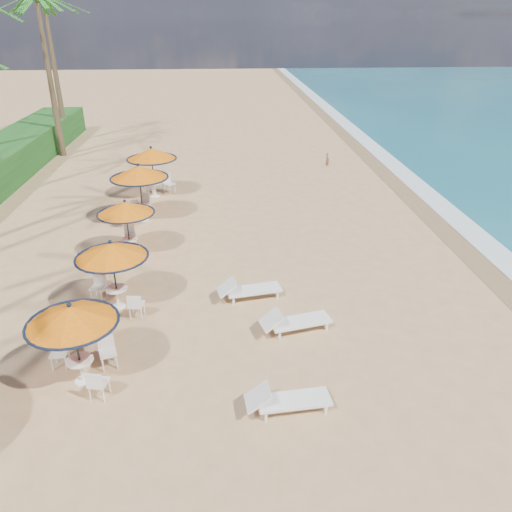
{
  "coord_description": "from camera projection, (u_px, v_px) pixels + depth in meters",
  "views": [
    {
      "loc": [
        -1.17,
        -10.13,
        8.33
      ],
      "look_at": [
        -0.16,
        4.52,
        1.2
      ],
      "focal_mm": 35.0,
      "sensor_mm": 36.0,
      "label": 1
    }
  ],
  "objects": [
    {
      "name": "station_2",
      "position": [
        125.0,
        213.0,
        18.48
      ],
      "size": [
        2.14,
        2.22,
        2.23
      ],
      "color": "black",
      "rests_on": "ground"
    },
    {
      "name": "station_4",
      "position": [
        152.0,
        160.0,
        24.58
      ],
      "size": [
        2.47,
        2.47,
        2.57
      ],
      "color": "black",
      "rests_on": "ground"
    },
    {
      "name": "wetsand_band",
      "position": [
        438.0,
        221.0,
        22.3
      ],
      "size": [
        1.4,
        140.0,
        0.02
      ],
      "primitive_type": "cube",
      "color": "olive",
      "rests_on": "ground"
    },
    {
      "name": "palm_6",
      "position": [
        38.0,
        7.0,
        28.9
      ],
      "size": [
        5.0,
        5.0,
        9.53
      ],
      "color": "brown",
      "rests_on": "ground"
    },
    {
      "name": "station_0",
      "position": [
        74.0,
        324.0,
        11.87
      ],
      "size": [
        2.21,
        2.21,
        2.3
      ],
      "color": "black",
      "rests_on": "ground"
    },
    {
      "name": "palm_7",
      "position": [
        45.0,
        8.0,
        32.05
      ],
      "size": [
        5.0,
        5.0,
        9.49
      ],
      "color": "brown",
      "rests_on": "ground"
    },
    {
      "name": "lounger_near",
      "position": [
        285.0,
        399.0,
        11.49
      ],
      "size": [
        2.04,
        0.81,
        0.71
      ],
      "rotation": [
        0.0,
        0.0,
        0.1
      ],
      "color": "white",
      "rests_on": "ground"
    },
    {
      "name": "ground",
      "position": [
        274.0,
        374.0,
        12.8
      ],
      "size": [
        160.0,
        160.0,
        0.0
      ],
      "primitive_type": "plane",
      "color": "tan",
      "rests_on": "ground"
    },
    {
      "name": "foam_strip",
      "position": [
        458.0,
        221.0,
        22.35
      ],
      "size": [
        1.2,
        140.0,
        0.04
      ],
      "primitive_type": "cube",
      "color": "white",
      "rests_on": "ground"
    },
    {
      "name": "lounger_mid",
      "position": [
        293.0,
        321.0,
        14.4
      ],
      "size": [
        2.17,
        1.12,
        0.74
      ],
      "rotation": [
        0.0,
        0.0,
        0.24
      ],
      "color": "white",
      "rests_on": "ground"
    },
    {
      "name": "lounger_far",
      "position": [
        247.0,
        289.0,
        16.08
      ],
      "size": [
        2.15,
        1.03,
        0.74
      ],
      "rotation": [
        0.0,
        0.0,
        0.19
      ],
      "color": "white",
      "rests_on": "ground"
    },
    {
      "name": "station_1",
      "position": [
        112.0,
        257.0,
        14.99
      ],
      "size": [
        2.22,
        2.22,
        2.31
      ],
      "color": "black",
      "rests_on": "ground"
    },
    {
      "name": "station_3",
      "position": [
        138.0,
        179.0,
        21.51
      ],
      "size": [
        2.52,
        2.52,
        2.63
      ],
      "color": "black",
      "rests_on": "ground"
    },
    {
      "name": "person",
      "position": [
        327.0,
        159.0,
        30.16
      ],
      "size": [
        0.31,
        0.38,
        0.88
      ],
      "primitive_type": "imported",
      "rotation": [
        0.0,
        0.0,
        1.93
      ],
      "color": "brown",
      "rests_on": "ground"
    }
  ]
}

